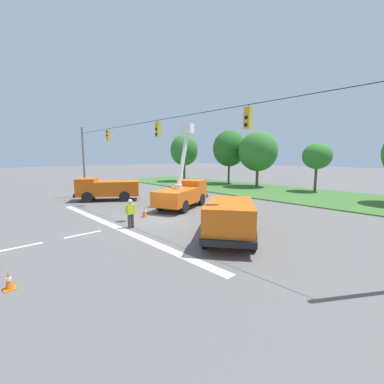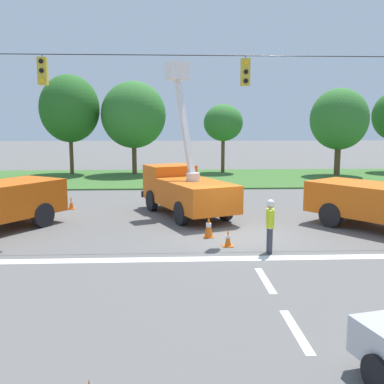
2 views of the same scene
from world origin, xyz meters
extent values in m
plane|color=#605E5B|center=(0.00, 0.00, 0.00)|extent=(200.00, 200.00, 0.00)
cube|color=#3D6B2D|center=(0.00, 18.00, 0.05)|extent=(56.00, 12.00, 0.10)
cube|color=silver|center=(0.00, -3.06, 0.00)|extent=(17.60, 0.50, 0.01)
cube|color=silver|center=(0.00, -5.06, 0.00)|extent=(0.20, 2.00, 0.01)
cube|color=silver|center=(0.00, -8.06, 0.00)|extent=(0.20, 2.00, 0.01)
cylinder|color=slate|center=(-13.00, 0.00, 3.60)|extent=(0.20, 0.20, 7.20)
cylinder|color=black|center=(0.00, 0.00, 6.60)|extent=(26.00, 0.03, 0.03)
cylinder|color=black|center=(-7.02, 0.00, 6.55)|extent=(0.02, 0.02, 0.10)
cube|color=gold|center=(-7.02, 0.00, 6.02)|extent=(0.32, 0.28, 0.96)
cylinder|color=black|center=(-7.02, -0.16, 6.34)|extent=(0.16, 0.05, 0.16)
cylinder|color=black|center=(-7.02, -0.16, 6.02)|extent=(0.16, 0.05, 0.16)
cylinder|color=yellow|center=(-7.02, -0.16, 5.70)|extent=(0.16, 0.05, 0.16)
cylinder|color=black|center=(0.19, 0.00, 6.55)|extent=(0.02, 0.02, 0.10)
cube|color=gold|center=(0.19, 0.00, 6.02)|extent=(0.32, 0.28, 0.96)
cylinder|color=yellow|center=(0.19, -0.16, 6.34)|extent=(0.16, 0.05, 0.16)
cylinder|color=black|center=(0.19, -0.16, 6.02)|extent=(0.16, 0.05, 0.16)
cylinder|color=black|center=(0.19, -0.16, 5.70)|extent=(0.16, 0.05, 0.16)
cylinder|color=black|center=(7.16, 0.00, 6.55)|extent=(0.02, 0.02, 0.10)
cube|color=gold|center=(7.16, 0.00, 6.02)|extent=(0.32, 0.28, 0.96)
cylinder|color=yellow|center=(7.16, -0.16, 6.34)|extent=(0.16, 0.05, 0.16)
cylinder|color=black|center=(7.16, -0.16, 6.02)|extent=(0.16, 0.05, 0.16)
cylinder|color=black|center=(7.16, -0.16, 5.70)|extent=(0.16, 0.05, 0.16)
cylinder|color=brown|center=(-18.18, 18.42, 1.72)|extent=(0.36, 0.36, 3.43)
ellipsoid|color=#33752D|center=(-18.18, 18.42, 5.27)|extent=(4.32, 4.70, 5.14)
cylinder|color=brown|center=(-10.69, 20.91, 1.70)|extent=(0.31, 0.31, 3.39)
ellipsoid|color=#286623|center=(-10.69, 20.91, 5.43)|extent=(4.80, 5.03, 5.45)
cylinder|color=brown|center=(-5.51, 20.67, 1.35)|extent=(0.38, 0.38, 2.70)
ellipsoid|color=#33752D|center=(-5.51, 20.67, 4.93)|extent=(5.25, 5.19, 5.39)
cylinder|color=brown|center=(1.95, 21.61, 1.45)|extent=(0.31, 0.31, 2.90)
ellipsoid|color=#33752D|center=(1.95, 21.61, 4.31)|extent=(3.30, 3.43, 3.09)
cube|color=orange|center=(-1.42, 2.86, 1.09)|extent=(3.72, 4.72, 1.18)
cube|color=orange|center=(-2.57, 5.60, 1.34)|extent=(2.72, 2.49, 1.67)
cube|color=#1E2838|center=(-2.81, 6.17, 1.63)|extent=(1.83, 0.85, 0.75)
cube|color=black|center=(-2.95, 6.49, 0.65)|extent=(2.17, 1.03, 0.30)
cylinder|color=black|center=(-3.45, 4.97, 0.50)|extent=(0.65, 1.03, 1.00)
cylinder|color=black|center=(-1.51, 5.78, 0.50)|extent=(0.65, 1.03, 1.00)
cylinder|color=black|center=(-2.10, 1.76, 0.50)|extent=(0.65, 1.03, 1.00)
cylinder|color=black|center=(-0.16, 2.58, 0.50)|extent=(0.65, 1.03, 1.00)
cylinder|color=silver|center=(-1.53, 3.13, 1.86)|extent=(0.60, 0.60, 0.36)
cube|color=white|center=(-1.87, 3.94, 4.01)|extent=(0.99, 1.91, 4.75)
cube|color=white|center=(-2.21, 4.74, 6.59)|extent=(1.14, 1.09, 0.80)
cube|color=orange|center=(5.32, 1.19, 1.14)|extent=(4.39, 4.71, 1.28)
cube|color=orange|center=(7.08, -1.12, 1.28)|extent=(2.91, 2.79, 1.57)
cube|color=#1E2838|center=(7.45, -1.61, 1.56)|extent=(1.70, 1.32, 0.71)
cube|color=black|center=(7.65, -1.88, 0.65)|extent=(2.03, 1.59, 0.30)
cylinder|color=black|center=(7.82, -0.27, 0.50)|extent=(0.83, 0.97, 1.00)
cylinder|color=black|center=(6.05, -1.61, 0.50)|extent=(0.83, 0.97, 1.00)
cylinder|color=black|center=(5.77, 2.45, 0.50)|extent=(0.83, 0.97, 1.00)
cylinder|color=black|center=(4.00, 1.10, 0.50)|extent=(0.83, 0.97, 1.00)
cube|color=#D6560F|center=(-9.06, 1.68, 1.18)|extent=(4.19, 4.66, 1.37)
cube|color=#D6560F|center=(-10.63, -0.71, 1.34)|extent=(2.85, 2.69, 1.67)
cube|color=#1E2838|center=(-10.96, -1.22, 1.63)|extent=(1.74, 1.19, 0.75)
cube|color=black|center=(-11.15, -1.50, 0.65)|extent=(2.07, 1.44, 0.30)
cylinder|color=black|center=(-9.59, -1.12, 0.50)|extent=(0.78, 0.99, 1.00)
cylinder|color=black|center=(-11.42, 0.08, 0.50)|extent=(0.78, 0.99, 1.00)
cylinder|color=black|center=(-7.75, 1.68, 0.50)|extent=(0.78, 0.99, 1.00)
cylinder|color=black|center=(-9.58, 2.88, 0.50)|extent=(0.78, 0.99, 1.00)
cylinder|color=#383842|center=(0.66, -2.57, 0.42)|extent=(0.18, 0.18, 0.85)
cylinder|color=#383842|center=(0.69, -2.37, 0.42)|extent=(0.18, 0.18, 0.85)
cube|color=#D8EA26|center=(0.68, -2.47, 1.15)|extent=(0.30, 0.43, 0.60)
cube|color=silver|center=(0.68, -2.47, 1.15)|extent=(0.14, 0.43, 0.62)
cylinder|color=#D8EA26|center=(0.64, -2.74, 1.18)|extent=(0.11, 0.11, 0.55)
cylinder|color=#D8EA26|center=(0.72, -2.21, 1.18)|extent=(0.11, 0.11, 0.55)
sphere|color=tan|center=(0.68, -2.47, 1.58)|extent=(0.22, 0.22, 0.22)
sphere|color=white|center=(0.68, -2.47, 1.64)|extent=(0.26, 0.26, 0.26)
cube|color=orange|center=(-1.13, -0.33, 0.01)|extent=(0.36, 0.36, 0.03)
cone|color=orange|center=(-1.13, -0.33, 0.43)|extent=(0.32, 0.32, 0.79)
cylinder|color=white|center=(-1.13, -0.33, 0.47)|extent=(0.20, 0.20, 0.14)
cube|color=orange|center=(-0.57, -1.61, 0.01)|extent=(0.36, 0.36, 0.03)
cone|color=orange|center=(-0.57, -1.61, 0.31)|extent=(0.23, 0.23, 0.57)
cylinder|color=white|center=(-0.57, -1.61, 0.34)|extent=(0.14, 0.14, 0.10)
cube|color=orange|center=(4.39, -9.04, 0.01)|extent=(0.36, 0.36, 0.03)
cone|color=orange|center=(4.39, -9.04, 0.33)|extent=(0.24, 0.24, 0.59)
cylinder|color=white|center=(4.39, -9.04, 0.36)|extent=(0.15, 0.15, 0.11)
cube|color=orange|center=(-10.05, 7.79, 0.01)|extent=(0.36, 0.36, 0.03)
cone|color=orange|center=(-10.05, 7.79, 0.38)|extent=(0.28, 0.28, 0.70)
cylinder|color=white|center=(-10.05, 7.79, 0.42)|extent=(0.17, 0.17, 0.13)
cube|color=orange|center=(-7.47, 5.63, 0.01)|extent=(0.36, 0.36, 0.03)
cone|color=orange|center=(-7.47, 5.63, 0.33)|extent=(0.24, 0.24, 0.61)
cylinder|color=white|center=(-7.47, 5.63, 0.36)|extent=(0.15, 0.15, 0.11)
cube|color=orange|center=(-9.83, 4.41, 0.01)|extent=(0.36, 0.36, 0.03)
cone|color=orange|center=(-9.83, 4.41, 0.42)|extent=(0.31, 0.31, 0.78)
cylinder|color=white|center=(-9.83, 4.41, 0.46)|extent=(0.19, 0.19, 0.14)
camera|label=1|loc=(14.18, -10.04, 4.31)|focal=24.00mm
camera|label=2|loc=(-2.53, -16.54, 4.15)|focal=42.00mm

